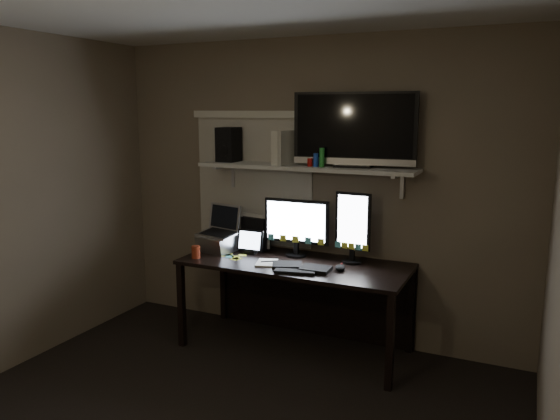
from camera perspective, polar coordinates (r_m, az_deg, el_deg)
The scene contains 18 objects.
back_wall at distance 4.57m, azimuth 3.45°, elevation 2.01°, with size 3.60×3.60×0.00m, color #675A4A.
window_blinds at distance 4.78m, azimuth -2.76°, elevation 2.99°, with size 1.10×0.02×1.10m, color silver.
desk at distance 4.50m, azimuth 2.16°, elevation -7.23°, with size 1.80×0.75×0.73m.
wall_shelf at distance 4.38m, azimuth 2.63°, elevation 4.49°, with size 1.80×0.35×0.03m, color beige.
monitor_landscape at distance 4.46m, azimuth 1.72°, elevation -1.83°, with size 0.55×0.06×0.48m, color black.
monitor_portrait at distance 4.29m, azimuth 7.61°, elevation -1.81°, with size 0.28×0.05×0.57m, color black.
keyboard at distance 4.15m, azimuth 2.22°, elevation -6.00°, with size 0.46×0.18×0.03m, color black.
mouse at distance 4.14m, azimuth 6.30°, elevation -6.01°, with size 0.07×0.12×0.04m, color black.
notepad at distance 4.30m, azimuth -1.42°, elevation -5.54°, with size 0.15×0.21×0.01m, color silver.
tablet at distance 4.57m, azimuth -3.08°, elevation -3.32°, with size 0.23×0.10×0.20m, color black.
file_sorter at distance 4.70m, azimuth -2.54°, elevation -2.32°, with size 0.24×0.11×0.30m, color black.
laptop at distance 4.66m, azimuth -6.52°, elevation -2.01°, with size 0.34×0.28×0.38m, color #ABACB0.
cup at distance 4.49m, azimuth -8.78°, elevation -4.36°, with size 0.07×0.07×0.10m, color #9A331C.
sticky_notes at distance 4.53m, azimuth -5.55°, elevation -4.79°, with size 0.28×0.20×0.00m, color #D7DE3C, non-canonical shape.
tv at distance 4.27m, azimuth 7.78°, elevation 8.30°, with size 0.95×0.17×0.57m, color black.
game_console at distance 4.43m, azimuth 0.42°, elevation 6.53°, with size 0.07×0.23×0.27m, color beige.
speaker at distance 4.71m, azimuth -5.38°, elevation 6.83°, with size 0.16×0.19×0.29m, color black.
bottles at distance 4.28m, azimuth 3.77°, elevation 5.57°, with size 0.24×0.06×0.16m, color #A50F0C, non-canonical shape.
Camera 1 is at (1.66, -2.41, 1.92)m, focal length 35.00 mm.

